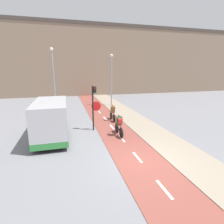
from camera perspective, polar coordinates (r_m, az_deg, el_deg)
ground_plane at (r=8.75m, az=9.61°, el=-15.96°), size 120.00×120.00×0.00m
bike_lane at (r=8.75m, az=9.60°, el=-15.88°), size 2.48×60.00×0.02m
sidewalk_strip at (r=9.91m, az=22.93°, el=-13.02°), size 2.40×60.00×0.05m
building_row_background at (r=32.61m, az=-9.48°, el=16.23°), size 60.00×5.20×11.78m
traffic_light_pole at (r=12.43m, az=-5.90°, el=2.86°), size 0.67×0.25×3.22m
street_lamp_far at (r=19.33m, az=-18.64°, el=12.00°), size 0.36×0.36×6.48m
street_lamp_sidewalk at (r=21.22m, az=-0.19°, el=12.21°), size 0.36×0.36×6.10m
cyclist_near at (r=11.61m, az=2.36°, el=-4.32°), size 0.46×1.70×1.52m
cyclist_far at (r=15.01m, az=0.23°, el=-0.37°), size 0.46×1.65×1.49m
van at (r=11.61m, az=-19.18°, el=-2.67°), size 1.92×4.48×2.42m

